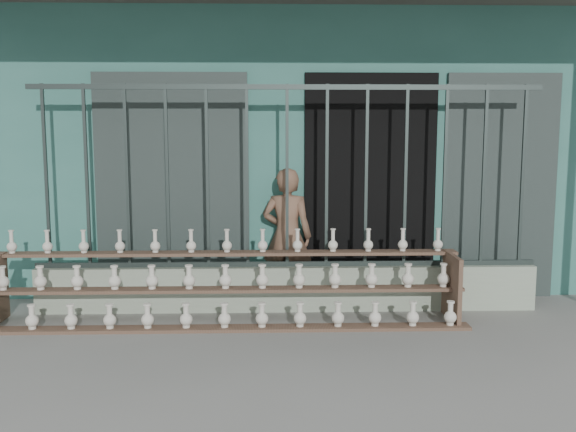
{
  "coord_description": "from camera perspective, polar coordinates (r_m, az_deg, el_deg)",
  "views": [
    {
      "loc": [
        -0.18,
        -5.01,
        1.81
      ],
      "look_at": [
        0.0,
        1.0,
        1.0
      ],
      "focal_mm": 40.0,
      "sensor_mm": 36.0,
      "label": 1
    }
  ],
  "objects": [
    {
      "name": "ground",
      "position": [
        5.33,
        0.34,
        -12.19
      ],
      "size": [
        60.0,
        60.0,
        0.0
      ],
      "primitive_type": "plane",
      "color": "slate"
    },
    {
      "name": "workshop_building",
      "position": [
        9.24,
        -0.59,
        6.52
      ],
      "size": [
        7.4,
        6.6,
        3.21
      ],
      "color": "#346D62",
      "rests_on": "ground"
    },
    {
      "name": "parapet_wall",
      "position": [
        6.5,
        -0.08,
        -6.42
      ],
      "size": [
        5.0,
        0.2,
        0.45
      ],
      "primitive_type": "cube",
      "color": "#96A68E",
      "rests_on": "ground"
    },
    {
      "name": "security_fence",
      "position": [
        6.32,
        -0.08,
        3.5
      ],
      "size": [
        5.0,
        0.04,
        1.8
      ],
      "color": "#283330",
      "rests_on": "parapet_wall"
    },
    {
      "name": "shelf_rack",
      "position": [
        6.08,
        -5.58,
        -6.13
      ],
      "size": [
        4.5,
        0.68,
        0.85
      ],
      "color": "brown",
      "rests_on": "ground"
    },
    {
      "name": "elderly_woman",
      "position": [
        6.68,
        -0.09,
        -1.78
      ],
      "size": [
        0.58,
        0.44,
        1.42
      ],
      "primitive_type": "imported",
      "rotation": [
        0.0,
        0.0,
        2.94
      ],
      "color": "brown",
      "rests_on": "ground"
    }
  ]
}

